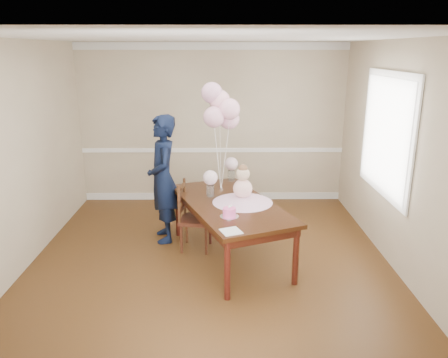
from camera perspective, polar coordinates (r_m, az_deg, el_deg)
floor at (r=5.54m, az=-1.86°, el=-11.18°), size 4.50×5.00×0.00m
ceiling at (r=4.90m, az=-2.16°, el=18.00°), size 4.50×5.00×0.02m
wall_back at (r=7.50m, az=-1.54°, el=7.15°), size 4.50×0.02×2.70m
wall_front at (r=2.70m, az=-3.29°, el=-10.54°), size 4.50×0.02×2.70m
wall_left at (r=5.58m, az=-25.78°, el=2.20°), size 0.02×5.00×2.70m
wall_right at (r=5.48m, az=22.27°, el=2.37°), size 0.02×5.00×2.70m
chair_rail_trim at (r=7.58m, az=-1.51°, el=3.78°), size 4.50×0.02×0.07m
crown_molding at (r=7.39m, az=-1.62°, el=16.98°), size 4.50×0.02×0.12m
baseboard_trim at (r=7.81m, az=-1.47°, el=-2.24°), size 4.50×0.02×0.12m
window_frame at (r=5.88m, az=20.47°, el=5.47°), size 0.02×1.66×1.56m
window_blinds at (r=5.88m, az=20.30°, el=5.48°), size 0.01×1.50×1.40m
dining_table_top at (r=5.46m, az=0.79°, el=-3.32°), size 1.66×2.21×0.05m
table_apron at (r=5.49m, az=0.79°, el=-4.05°), size 1.53×2.08×0.10m
table_leg_fl at (r=4.69m, az=0.44°, el=-11.79°), size 0.09×0.09×0.69m
table_leg_fr at (r=5.04m, az=9.35°, el=-9.93°), size 0.09×0.09×0.69m
table_leg_bl at (r=6.27m, az=-6.03°, el=-4.36°), size 0.09×0.09×0.69m
table_leg_br at (r=6.53m, az=1.01°, el=-3.40°), size 0.09×0.09×0.69m
baby_skirt at (r=5.45m, az=2.44°, el=-2.55°), size 0.98×0.98×0.10m
baby_torso at (r=5.41m, az=2.46°, el=-1.25°), size 0.24×0.24×0.24m
baby_head at (r=5.35m, az=2.48°, el=0.67°), size 0.17×0.17×0.17m
baby_hair at (r=5.34m, az=2.49°, el=1.28°), size 0.12×0.12×0.12m
cake_platter at (r=4.99m, az=0.70°, el=-4.92°), size 0.28×0.28×0.01m
birthday_cake at (r=4.97m, az=0.70°, el=-4.35°), size 0.19×0.19×0.10m
cake_flower_a at (r=4.95m, az=0.70°, el=-3.65°), size 0.03×0.03×0.03m
cake_flower_b at (r=4.98m, az=0.93°, el=-3.53°), size 0.03×0.03×0.03m
rose_vase_near at (r=5.64m, az=-1.78°, el=-1.57°), size 0.13×0.13×0.16m
roses_near at (r=5.58m, az=-1.80°, el=0.18°), size 0.19×0.19×0.19m
rose_vase_far at (r=6.31m, az=0.95°, el=0.43°), size 0.13×0.13×0.16m
roses_far at (r=6.26m, az=0.96°, el=2.00°), size 0.19×0.19×0.19m
napkin at (r=4.60m, az=0.92°, el=-6.84°), size 0.26×0.26×0.01m
balloon_weight at (r=5.96m, az=-0.38°, el=-1.23°), size 0.05×0.05×0.02m
balloon_a at (r=5.70m, az=-1.33°, el=8.09°), size 0.28×0.28×0.28m
balloon_b at (r=5.72m, az=0.72°, el=9.12°), size 0.28×0.28×0.28m
balloon_c at (r=5.81m, az=-0.59°, el=10.23°), size 0.28×0.28×0.28m
balloon_d at (r=5.78m, az=-1.60°, el=11.18°), size 0.28×0.28×0.28m
balloon_e at (r=5.87m, az=0.67°, el=7.86°), size 0.28×0.28×0.28m
balloon_ribbon_a at (r=5.83m, az=-0.84°, el=2.61°), size 0.09×0.04×0.83m
balloon_ribbon_b at (r=5.83m, az=0.15°, el=3.12°), size 0.11×0.01×0.93m
balloon_ribbon_c at (r=5.87m, az=-0.48°, el=3.72°), size 0.02×0.10×1.03m
balloon_ribbon_d at (r=5.85m, az=-0.97°, el=4.17°), size 0.11×0.07×1.12m
balloon_ribbon_e at (r=5.92m, az=0.14°, el=2.58°), size 0.11×0.12×0.77m
dining_chair_seat at (r=5.81m, az=-3.70°, el=-5.35°), size 0.45×0.45×0.05m
chair_leg_fl at (r=5.78m, az=-5.59°, el=-7.82°), size 0.04×0.04×0.39m
chair_leg_fr at (r=5.72m, az=-2.36°, el=-8.04°), size 0.04×0.04×0.39m
chair_leg_bl at (r=6.08m, az=-4.89°, el=-6.56°), size 0.04×0.04×0.39m
chair_leg_br at (r=6.02m, az=-1.81°, el=-6.75°), size 0.04×0.04×0.39m
chair_back_post_l at (r=5.61m, az=-5.91°, el=-3.36°), size 0.04×0.04×0.51m
chair_back_post_r at (r=5.91m, az=-5.17°, el=-2.28°), size 0.04×0.04×0.51m
chair_slat_low at (r=5.80m, az=-5.50°, el=-3.83°), size 0.08×0.36×0.05m
chair_slat_mid at (r=5.75m, az=-5.54°, el=-2.46°), size 0.08×0.36×0.05m
chair_slat_top at (r=5.70m, az=-5.58°, el=-1.08°), size 0.08×0.36×0.05m
woman at (r=6.00m, az=-7.96°, el=-0.03°), size 0.56×0.72×1.76m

